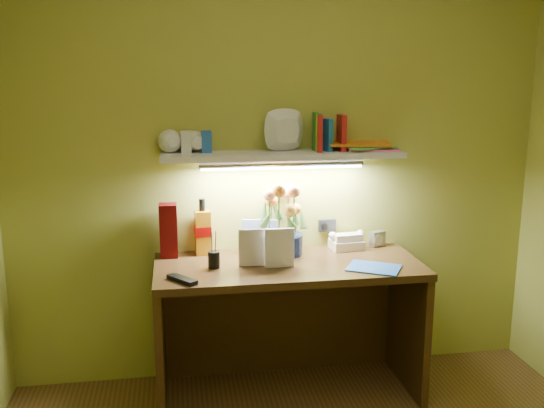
{
  "coord_description": "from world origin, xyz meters",
  "views": [
    {
      "loc": [
        -0.57,
        -1.8,
        1.74
      ],
      "look_at": [
        -0.06,
        1.35,
        1.04
      ],
      "focal_mm": 40.0,
      "sensor_mm": 36.0,
      "label": 1
    }
  ],
  "objects_px": {
    "flower_bouquet": "(283,220)",
    "desk_clock": "(377,239)",
    "desk": "(288,329)",
    "whisky_bottle": "(203,227)",
    "telephone": "(346,240)"
  },
  "relations": [
    {
      "from": "flower_bouquet",
      "to": "desk_clock",
      "type": "xyz_separation_m",
      "value": [
        0.57,
        0.06,
        -0.15
      ]
    },
    {
      "from": "desk",
      "to": "desk_clock",
      "type": "relative_size",
      "value": 15.81
    },
    {
      "from": "desk",
      "to": "flower_bouquet",
      "type": "relative_size",
      "value": 3.61
    },
    {
      "from": "desk_clock",
      "to": "desk",
      "type": "bearing_deg",
      "value": 179.91
    },
    {
      "from": "whisky_bottle",
      "to": "desk_clock",
      "type": "bearing_deg",
      "value": -0.27
    },
    {
      "from": "whisky_bottle",
      "to": "desk",
      "type": "bearing_deg",
      "value": -28.44
    },
    {
      "from": "telephone",
      "to": "whisky_bottle",
      "type": "xyz_separation_m",
      "value": [
        -0.81,
        0.03,
        0.1
      ]
    },
    {
      "from": "desk_clock",
      "to": "whisky_bottle",
      "type": "height_order",
      "value": "whisky_bottle"
    },
    {
      "from": "desk",
      "to": "telephone",
      "type": "relative_size",
      "value": 7.98
    },
    {
      "from": "desk",
      "to": "flower_bouquet",
      "type": "distance_m",
      "value": 0.59
    },
    {
      "from": "desk",
      "to": "desk_clock",
      "type": "bearing_deg",
      "value": 22.28
    },
    {
      "from": "telephone",
      "to": "desk_clock",
      "type": "relative_size",
      "value": 1.98
    },
    {
      "from": "telephone",
      "to": "whisky_bottle",
      "type": "relative_size",
      "value": 0.56
    },
    {
      "from": "telephone",
      "to": "flower_bouquet",
      "type": "bearing_deg",
      "value": 179.44
    },
    {
      "from": "desk",
      "to": "whisky_bottle",
      "type": "height_order",
      "value": "whisky_bottle"
    }
  ]
}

